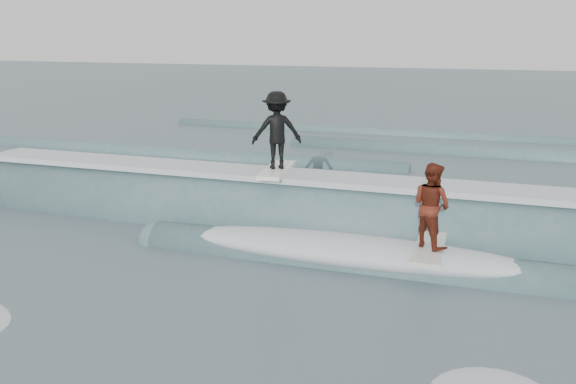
% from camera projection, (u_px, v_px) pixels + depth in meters
% --- Properties ---
extents(ground, '(160.00, 160.00, 0.00)m').
position_uv_depth(ground, '(154.00, 356.00, 9.41)').
color(ground, '#41585F').
rests_on(ground, ground).
extents(breaking_wave, '(22.34, 4.02, 2.49)m').
position_uv_depth(breaking_wave, '(306.00, 228.00, 15.45)').
color(breaking_wave, '#3C6464').
rests_on(breaking_wave, ground).
extents(surfer_black, '(1.38, 2.06, 1.96)m').
position_uv_depth(surfer_black, '(277.00, 133.00, 15.37)').
color(surfer_black, white).
rests_on(surfer_black, ground).
extents(surfer_red, '(1.02, 2.02, 1.76)m').
position_uv_depth(surfer_red, '(431.00, 210.00, 12.30)').
color(surfer_red, silver).
rests_on(surfer_red, ground).
extents(far_swells, '(38.48, 8.65, 0.80)m').
position_uv_depth(far_swells, '(379.00, 151.00, 25.64)').
color(far_swells, '#3C6464').
rests_on(far_swells, ground).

